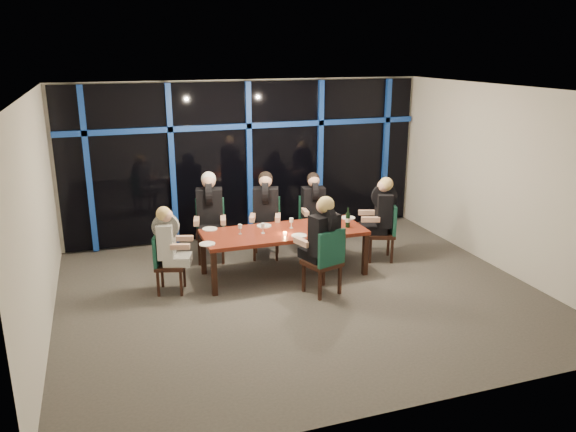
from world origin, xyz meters
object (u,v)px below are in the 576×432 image
at_px(diner_far_left, 209,204).
at_px(water_pitcher, 335,225).
at_px(diner_end_right, 382,207).
at_px(chair_end_right, 385,229).
at_px(chair_near_mid, 326,259).
at_px(chair_far_left, 211,226).
at_px(diner_near_mid, 323,231).
at_px(diner_far_right, 314,201).
at_px(wine_bottle, 348,220).
at_px(chair_end_left, 165,260).
at_px(chair_far_mid, 266,224).
at_px(chair_far_right, 312,220).
at_px(dining_table, 284,235).
at_px(diner_far_mid, 266,203).
at_px(diner_end_left, 169,237).

distance_m(diner_far_left, water_pitcher, 2.18).
bearing_deg(diner_far_left, diner_end_right, -5.91).
distance_m(chair_end_right, chair_near_mid, 1.86).
bearing_deg(chair_far_left, diner_near_mid, -44.96).
relative_size(diner_far_right, wine_bottle, 2.86).
xyz_separation_m(chair_end_left, chair_near_mid, (2.24, -0.88, 0.07)).
xyz_separation_m(chair_far_mid, chair_far_right, (0.90, 0.07, -0.04)).
height_order(chair_far_left, chair_near_mid, chair_far_left).
relative_size(chair_end_right, water_pitcher, 5.50).
relative_size(chair_far_mid, diner_far_left, 1.00).
bearing_deg(chair_near_mid, diner_end_right, -161.53).
height_order(diner_end_right, wine_bottle, diner_end_right).
height_order(dining_table, chair_end_left, chair_end_left).
bearing_deg(chair_end_left, diner_far_mid, -46.63).
bearing_deg(dining_table, chair_end_right, 2.46).
height_order(chair_near_mid, wine_bottle, wine_bottle).
height_order(chair_far_mid, diner_near_mid, diner_near_mid).
relative_size(diner_far_right, diner_end_right, 0.98).
relative_size(chair_end_left, wine_bottle, 2.74).
relative_size(chair_far_mid, chair_end_right, 1.04).
distance_m(chair_end_right, water_pitcher, 1.18).
bearing_deg(water_pitcher, chair_far_mid, 119.03).
distance_m(chair_far_right, diner_near_mid, 2.02).
xyz_separation_m(diner_far_right, diner_end_left, (-2.70, -1.03, -0.06)).
bearing_deg(diner_far_left, chair_end_right, -5.95).
distance_m(chair_near_mid, diner_far_left, 2.41).
height_order(chair_far_mid, diner_far_right, diner_far_right).
height_order(chair_end_right, water_pitcher, chair_end_right).
relative_size(chair_end_left, diner_far_right, 0.96).
bearing_deg(diner_far_left, diner_far_right, 9.71).
bearing_deg(chair_end_right, diner_far_mid, -93.10).
height_order(diner_end_right, water_pitcher, diner_end_right).
xyz_separation_m(dining_table, diner_far_left, (-1.00, 1.00, 0.33)).
bearing_deg(chair_end_right, diner_near_mid, -39.70).
xyz_separation_m(diner_far_mid, diner_end_right, (1.84, -0.75, -0.04)).
distance_m(chair_near_mid, diner_near_mid, 0.42).
xyz_separation_m(chair_near_mid, diner_far_right, (0.54, 1.89, 0.36)).
xyz_separation_m(diner_far_mid, diner_end_left, (-1.79, -0.95, -0.12)).
distance_m(chair_far_left, diner_far_mid, 1.04).
bearing_deg(diner_far_left, chair_far_mid, 8.51).
distance_m(chair_far_left, water_pitcher, 2.22).
relative_size(chair_far_left, chair_end_right, 1.07).
relative_size(diner_near_mid, water_pitcher, 5.54).
bearing_deg(diner_near_mid, diner_far_left, -72.77).
bearing_deg(water_pitcher, diner_far_left, 140.20).
height_order(chair_far_mid, water_pitcher, chair_far_mid).
bearing_deg(chair_near_mid, water_pitcher, -139.76).
relative_size(diner_far_left, diner_far_right, 1.09).
height_order(chair_far_mid, chair_end_right, chair_far_mid).
xyz_separation_m(diner_far_right, wine_bottle, (0.17, -1.10, -0.06)).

